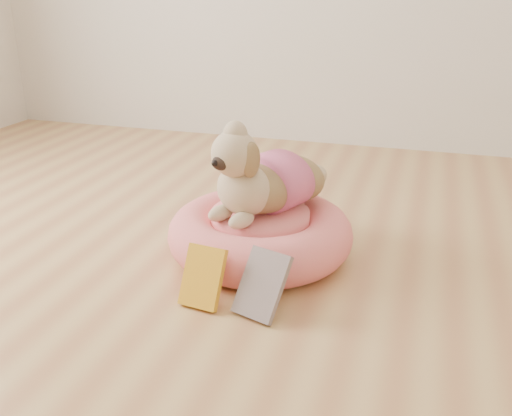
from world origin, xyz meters
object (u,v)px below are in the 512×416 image
(pet_bed, at_px, (260,234))
(book_white, at_px, (262,285))
(dog, at_px, (263,163))
(book_yellow, at_px, (203,277))

(pet_bed, height_order, book_white, book_white)
(book_white, bearing_deg, dog, 124.33)
(dog, xyz_separation_m, book_white, (0.11, -0.36, -0.25))
(pet_bed, relative_size, book_white, 3.18)
(pet_bed, bearing_deg, book_white, -72.36)
(book_yellow, relative_size, book_white, 0.91)
(dog, relative_size, book_yellow, 2.53)
(dog, relative_size, book_white, 2.30)
(dog, xyz_separation_m, book_yellow, (-0.07, -0.37, -0.25))
(book_yellow, height_order, book_white, book_white)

